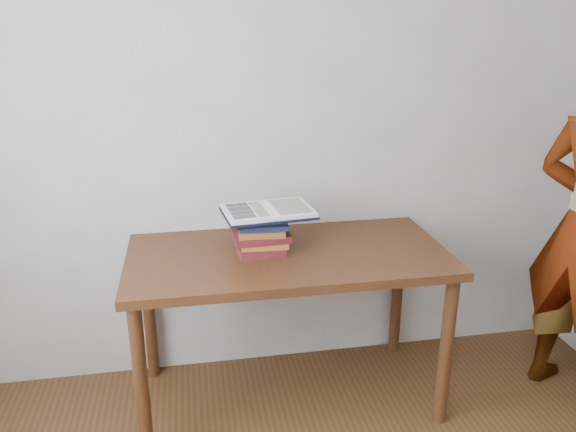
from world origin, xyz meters
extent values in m
cube|color=beige|center=(0.00, 1.75, 1.30)|extent=(3.50, 0.04, 2.60)
cube|color=#4E2913|center=(0.04, 1.38, 0.77)|extent=(1.47, 0.74, 0.04)
cylinder|color=#4E2913|center=(-0.64, 1.07, 0.37)|extent=(0.06, 0.06, 0.75)
cylinder|color=#4E2913|center=(0.72, 1.07, 0.37)|extent=(0.06, 0.06, 0.75)
cylinder|color=#4E2913|center=(-0.64, 1.69, 0.37)|extent=(0.06, 0.06, 0.75)
cylinder|color=#4E2913|center=(0.72, 1.69, 0.37)|extent=(0.06, 0.06, 0.75)
cube|color=#5A2216|center=(-0.09, 1.39, 0.81)|extent=(0.22, 0.18, 0.04)
cube|color=#A96026|center=(-0.07, 1.39, 0.84)|extent=(0.22, 0.14, 0.03)
cube|color=#5A2216|center=(-0.08, 1.40, 0.87)|extent=(0.26, 0.18, 0.03)
cube|color=#A96026|center=(-0.08, 1.39, 0.90)|extent=(0.22, 0.16, 0.03)
cube|color=#1A1A4F|center=(-0.07, 1.40, 0.93)|extent=(0.23, 0.16, 0.02)
cube|color=black|center=(-0.09, 1.41, 0.95)|extent=(0.25, 0.18, 0.03)
cube|color=black|center=(-0.05, 1.41, 0.97)|extent=(0.43, 0.32, 0.01)
cube|color=white|center=(-0.15, 1.40, 0.99)|extent=(0.22, 0.28, 0.02)
cube|color=white|center=(0.05, 1.42, 0.99)|extent=(0.22, 0.28, 0.02)
cylinder|color=white|center=(-0.05, 1.41, 0.99)|extent=(0.04, 0.26, 0.01)
cube|color=black|center=(-0.18, 1.48, 1.00)|extent=(0.10, 0.06, 0.00)
cube|color=black|center=(-0.18, 1.42, 1.00)|extent=(0.10, 0.06, 0.00)
cube|color=black|center=(-0.17, 1.37, 1.00)|extent=(0.10, 0.06, 0.00)
cube|color=black|center=(-0.16, 1.31, 1.00)|extent=(0.10, 0.06, 0.00)
cube|color=#B8AF9F|center=(-0.09, 1.40, 1.00)|extent=(0.07, 0.22, 0.00)
cube|color=#B8AF9F|center=(0.06, 1.42, 1.00)|extent=(0.18, 0.24, 0.00)
camera|label=1|loc=(-0.39, -0.98, 1.79)|focal=35.00mm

